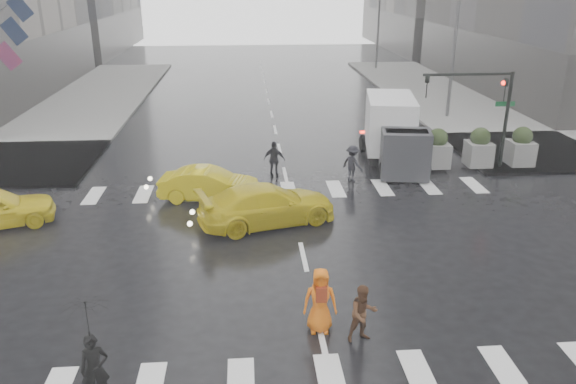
{
  "coord_description": "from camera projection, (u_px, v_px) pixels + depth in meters",
  "views": [
    {
      "loc": [
        -1.75,
        -15.91,
        8.36
      ],
      "look_at": [
        -0.34,
        2.0,
        1.46
      ],
      "focal_mm": 35.0,
      "sensor_mm": 36.0,
      "label": 1
    }
  ],
  "objects": [
    {
      "name": "planter_mid",
      "position": [
        479.0,
        148.0,
        25.87
      ],
      "size": [
        1.1,
        1.1,
        1.8
      ],
      "color": "gray",
      "rests_on": "ground"
    },
    {
      "name": "taxi_mid",
      "position": [
        209.0,
        185.0,
        22.28
      ],
      "size": [
        4.1,
        1.97,
        1.3
      ],
      "primitive_type": "imported",
      "rotation": [
        0.0,
        0.0,
        1.41
      ],
      "color": "#D8C10B",
      "rests_on": "ground"
    },
    {
      "name": "pedestrian_far_a",
      "position": [
        274.0,
        160.0,
        24.75
      ],
      "size": [
        1.08,
        0.82,
        1.65
      ],
      "primitive_type": "imported",
      "rotation": [
        0.0,
        0.0,
        2.87
      ],
      "color": "black",
      "rests_on": "ground"
    },
    {
      "name": "pedestrian_far_b",
      "position": [
        353.0,
        164.0,
        24.26
      ],
      "size": [
        1.12,
        1.16,
        1.61
      ],
      "primitive_type": "imported",
      "rotation": [
        0.0,
        0.0,
        2.29
      ],
      "color": "black",
      "rests_on": "ground"
    },
    {
      "name": "pedestrian_brown",
      "position": [
        363.0,
        314.0,
        13.56
      ],
      "size": [
        0.84,
        0.72,
        1.5
      ],
      "primitive_type": "imported",
      "rotation": [
        0.0,
        0.0,
        0.23
      ],
      "color": "#4C2E1B",
      "rests_on": "ground"
    },
    {
      "name": "taxi_rear",
      "position": [
        267.0,
        205.0,
        20.12
      ],
      "size": [
        4.8,
        3.22,
        1.44
      ],
      "primitive_type": "imported",
      "rotation": [
        0.0,
        0.0,
        1.87
      ],
      "color": "#D8C10B",
      "rests_on": "ground"
    },
    {
      "name": "street_lamp_near",
      "position": [
        453.0,
        38.0,
        33.71
      ],
      "size": [
        2.15,
        0.22,
        9.0
      ],
      "color": "#59595B",
      "rests_on": "ground"
    },
    {
      "name": "ground",
      "position": [
        303.0,
        257.0,
        17.94
      ],
      "size": [
        120.0,
        120.0,
        0.0
      ],
      "primitive_type": "plane",
      "color": "black",
      "rests_on": "ground"
    },
    {
      "name": "planter_east",
      "position": [
        521.0,
        147.0,
        26.02
      ],
      "size": [
        1.1,
        1.1,
        1.8
      ],
      "color": "gray",
      "rests_on": "ground"
    },
    {
      "name": "flag_cluster",
      "position": [
        8.0,
        28.0,
        32.03
      ],
      "size": [
        2.87,
        3.06,
        4.69
      ],
      "color": "#59595B",
      "rests_on": "ground"
    },
    {
      "name": "pedestrian_black",
      "position": [
        89.0,
        334.0,
        11.29
      ],
      "size": [
        1.15,
        1.16,
        2.43
      ],
      "rotation": [
        0.0,
        0.0,
        0.22
      ],
      "color": "black",
      "rests_on": "ground"
    },
    {
      "name": "road_markings",
      "position": [
        304.0,
        256.0,
        17.93
      ],
      "size": [
        18.0,
        48.0,
        0.01
      ],
      "primitive_type": null,
      "color": "silver",
      "rests_on": "ground"
    },
    {
      "name": "pedestrian_orange",
      "position": [
        320.0,
        300.0,
        13.9
      ],
      "size": [
        0.88,
        0.6,
        1.73
      ],
      "rotation": [
        0.0,
        0.0,
        -0.07
      ],
      "color": "orange",
      "rests_on": "ground"
    },
    {
      "name": "planter_west",
      "position": [
        437.0,
        149.0,
        25.73
      ],
      "size": [
        1.1,
        1.1,
        1.8
      ],
      "color": "gray",
      "rests_on": "ground"
    },
    {
      "name": "box_truck",
      "position": [
        394.0,
        130.0,
        26.29
      ],
      "size": [
        2.16,
        5.76,
        3.06
      ],
      "rotation": [
        0.0,
        0.0,
        -0.17
      ],
      "color": "white",
      "rests_on": "ground"
    },
    {
      "name": "street_lamp_far",
      "position": [
        377.0,
        16.0,
        52.32
      ],
      "size": [
        2.15,
        0.22,
        9.0
      ],
      "color": "#59595B",
      "rests_on": "ground"
    },
    {
      "name": "traffic_signal_pole",
      "position": [
        487.0,
        101.0,
        24.89
      ],
      "size": [
        4.45,
        0.42,
        4.5
      ],
      "color": "black",
      "rests_on": "ground"
    }
  ]
}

